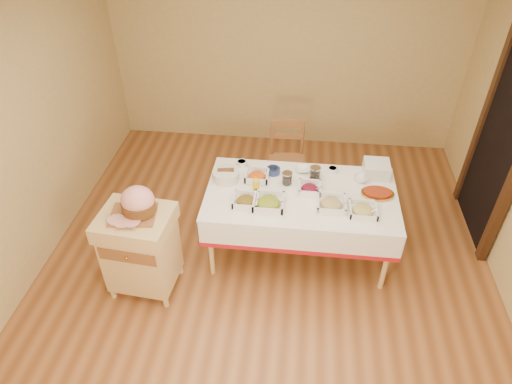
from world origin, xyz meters
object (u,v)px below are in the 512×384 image
at_px(butcher_cart, 141,248).
at_px(mustard_bottle, 256,186).
at_px(dining_table, 300,206).
at_px(dining_chair, 287,160).
at_px(brass_platter, 377,193).
at_px(preserve_jar_right, 315,174).
at_px(ham_on_board, 137,203).
at_px(plate_stack, 376,169).
at_px(preserve_jar_left, 287,179).
at_px(bread_basket, 226,175).

relative_size(butcher_cart, mustard_bottle, 4.58).
distance_m(dining_table, butcher_cart, 1.56).
bearing_deg(dining_chair, brass_platter, -45.53).
bearing_deg(preserve_jar_right, ham_on_board, -150.51).
bearing_deg(dining_chair, plate_stack, -32.74).
height_order(preserve_jar_left, preserve_jar_right, preserve_jar_right).
bearing_deg(preserve_jar_right, dining_chair, 112.87).
relative_size(dining_table, preserve_jar_left, 14.32).
distance_m(dining_table, mustard_bottle, 0.50).
distance_m(preserve_jar_left, bread_basket, 0.60).
distance_m(ham_on_board, bread_basket, 0.99).
bearing_deg(butcher_cart, preserve_jar_right, 29.75).
xyz_separation_m(dining_chair, ham_on_board, (-1.19, -1.57, 0.52)).
bearing_deg(brass_platter, mustard_bottle, -174.81).
bearing_deg(mustard_bottle, brass_platter, 5.19).
distance_m(dining_chair, preserve_jar_left, 0.90).
relative_size(preserve_jar_right, mustard_bottle, 0.70).
height_order(ham_on_board, plate_stack, ham_on_board).
height_order(dining_chair, plate_stack, dining_chair).
height_order(dining_table, preserve_jar_left, preserve_jar_left).
distance_m(preserve_jar_right, brass_platter, 0.62).
bearing_deg(dining_table, mustard_bottle, -173.18).
bearing_deg(ham_on_board, dining_table, 23.69).
xyz_separation_m(preserve_jar_right, brass_platter, (0.59, -0.19, -0.04)).
relative_size(preserve_jar_left, preserve_jar_right, 0.94).
xyz_separation_m(plate_stack, brass_platter, (-0.01, -0.33, -0.05)).
relative_size(bread_basket, brass_platter, 0.86).
relative_size(dining_chair, brass_platter, 2.96).
xyz_separation_m(preserve_jar_left, preserve_jar_right, (0.27, 0.11, 0.00)).
xyz_separation_m(dining_chair, preserve_jar_left, (0.04, -0.83, 0.34)).
bearing_deg(preserve_jar_left, butcher_cart, -148.79).
height_order(preserve_jar_left, mustard_bottle, mustard_bottle).
xyz_separation_m(preserve_jar_left, bread_basket, (-0.60, 0.00, -0.01)).
bearing_deg(dining_table, brass_platter, 4.20).
xyz_separation_m(dining_table, preserve_jar_left, (-0.15, 0.13, 0.22)).
height_order(dining_table, preserve_jar_right, preserve_jar_right).
xyz_separation_m(butcher_cart, preserve_jar_left, (1.27, 0.77, 0.32)).
bearing_deg(butcher_cart, bread_basket, 49.24).
bearing_deg(dining_chair, butcher_cart, -127.55).
relative_size(butcher_cart, ham_on_board, 2.17).
relative_size(dining_table, brass_platter, 5.87).
xyz_separation_m(butcher_cart, dining_chair, (1.23, 1.60, -0.03)).
height_order(dining_table, mustard_bottle, mustard_bottle).
height_order(dining_chair, brass_platter, dining_chair).
bearing_deg(dining_table, preserve_jar_left, 137.34).
distance_m(mustard_bottle, plate_stack, 1.24).
bearing_deg(plate_stack, dining_table, -152.31).
xyz_separation_m(dining_table, butcher_cart, (-1.42, -0.64, -0.10)).
bearing_deg(butcher_cart, preserve_jar_left, 31.21).
xyz_separation_m(butcher_cart, plate_stack, (2.15, 1.02, 0.33)).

